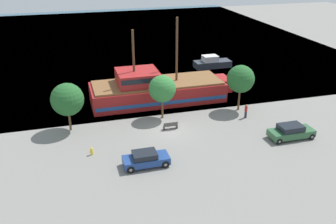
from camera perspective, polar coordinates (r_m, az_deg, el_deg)
The scene contains 12 objects.
ground_plane at distance 40.08m, azimuth 0.18°, elevation -2.76°, with size 160.00×160.00×0.00m, color gray.
water_surface at distance 81.04m, azimuth -8.57°, elevation 10.93°, with size 80.00×80.00×0.00m, color #33566B.
pirate_ship at distance 47.05m, azimuth -1.83°, elevation 3.46°, with size 17.88×5.85×10.37m.
moored_boat_dockside at distance 61.27m, azimuth 6.71°, elevation 7.46°, with size 5.90×2.29×1.95m.
parked_car_curb_front at distance 40.15m, azimuth 18.24°, elevation -2.85°, with size 4.62×1.93×1.49m.
parked_car_curb_mid at distance 33.61m, azimuth -3.41°, elevation -7.15°, with size 4.11×1.84×1.39m.
fire_hydrant at distance 36.07m, azimuth -11.58°, elevation -5.83°, with size 0.42×0.25×0.76m.
bench_promenade_east at distance 40.08m, azimuth 0.38°, elevation -2.08°, with size 1.55×0.45×0.85m.
pedestrian_walking_near at distance 43.47m, azimuth 11.79°, elevation 0.14°, with size 0.32×0.32×1.65m.
tree_row_east at distance 40.04m, azimuth -15.10°, elevation 1.85°, with size 3.43×3.43×5.23m.
tree_row_mideast at distance 41.56m, azimuth -0.88°, elevation 3.55°, with size 3.04×3.04×5.06m.
tree_row_midwest at distance 44.39m, azimuth 11.01°, elevation 4.95°, with size 3.24×3.24×5.51m.
Camera 1 is at (-9.86, -34.37, 18.11)m, focal length 40.00 mm.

